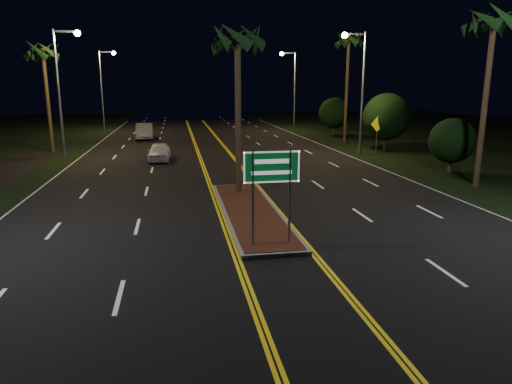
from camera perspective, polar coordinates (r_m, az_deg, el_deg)
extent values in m
plane|color=black|center=(12.53, 4.56, -11.36)|extent=(120.00, 120.00, 0.00)
cube|color=gray|center=(18.96, -0.71, -2.50)|extent=(2.25, 10.25, 0.15)
cube|color=#592819|center=(18.94, -0.72, -2.25)|extent=(2.00, 10.00, 0.02)
cylinder|color=gray|center=(14.44, -0.39, -0.63)|extent=(0.08, 0.08, 3.20)
cylinder|color=gray|center=(14.68, 4.23, -0.44)|extent=(0.08, 0.08, 3.20)
cube|color=#07471E|center=(14.35, 1.97, 3.15)|extent=(1.80, 0.04, 1.00)
cube|color=white|center=(14.33, 1.99, 3.13)|extent=(1.80, 0.01, 1.00)
cylinder|color=gray|center=(35.95, -23.40, 11.00)|extent=(0.18, 0.18, 9.00)
cube|color=gray|center=(35.96, -22.76, 18.02)|extent=(1.60, 0.12, 0.12)
sphere|color=#FFC672|center=(35.79, -21.44, 18.00)|extent=(0.44, 0.44, 0.44)
cylinder|color=gray|center=(55.62, -18.73, 11.76)|extent=(0.18, 0.18, 9.00)
cube|color=gray|center=(55.62, -18.22, 16.29)|extent=(1.60, 0.12, 0.12)
sphere|color=#FFC672|center=(55.52, -17.37, 16.25)|extent=(0.44, 0.44, 0.44)
cylinder|color=gray|center=(35.85, 13.17, 11.71)|extent=(0.18, 0.18, 9.00)
cube|color=gray|center=(35.73, 12.30, 18.74)|extent=(1.60, 0.12, 0.12)
sphere|color=#FFC672|center=(35.43, 11.03, 18.69)|extent=(0.44, 0.44, 0.44)
cylinder|color=gray|center=(54.83, 4.85, 12.38)|extent=(0.18, 0.18, 9.00)
cube|color=gray|center=(54.75, 4.10, 16.95)|extent=(1.60, 0.12, 0.12)
sphere|color=#FFC672|center=(54.56, 3.24, 16.87)|extent=(0.44, 0.44, 0.44)
cylinder|color=#382819|center=(21.77, -2.25, 9.35)|extent=(0.28, 0.28, 7.50)
cylinder|color=#382819|center=(40.27, -24.58, 10.29)|extent=(0.28, 0.28, 8.00)
cylinder|color=#382819|center=(26.10, 26.69, 9.71)|extent=(0.28, 0.28, 8.50)
cylinder|color=#382819|center=(43.94, 11.26, 12.33)|extent=(0.28, 0.28, 9.50)
cylinder|color=#382819|center=(30.31, 23.04, 3.10)|extent=(0.24, 0.24, 0.90)
sphere|color=black|center=(30.11, 23.30, 5.91)|extent=(2.70, 2.70, 2.70)
cylinder|color=#382819|center=(39.17, 15.80, 5.97)|extent=(0.24, 0.24, 1.26)
sphere|color=black|center=(38.98, 15.99, 9.03)|extent=(3.78, 3.78, 3.78)
cylinder|color=#382819|center=(50.13, 9.65, 7.64)|extent=(0.24, 0.24, 1.08)
sphere|color=black|center=(49.99, 9.73, 9.69)|extent=(3.24, 3.24, 3.24)
imported|color=white|center=(33.13, -12.02, 5.12)|extent=(2.04, 4.43, 1.45)
imported|color=#AEB0B8|center=(47.16, -13.78, 7.55)|extent=(2.50, 5.45, 1.79)
cylinder|color=gray|center=(37.36, 14.84, 6.65)|extent=(0.07, 0.07, 2.49)
cube|color=yellow|center=(37.25, 14.94, 8.21)|extent=(1.17, 0.33, 1.20)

